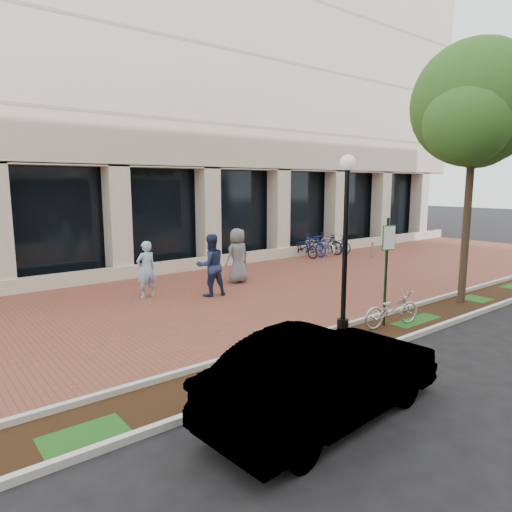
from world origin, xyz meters
TOP-DOWN VIEW (x-y plane):
  - ground at (0.00, 0.00)m, footprint 120.00×120.00m
  - brick_plaza at (0.00, 0.00)m, footprint 40.00×9.00m
  - planting_strip at (0.00, -5.25)m, footprint 40.00×1.50m
  - curb_plaza_side at (0.00, -4.50)m, footprint 40.00×0.12m
  - curb_street_side at (0.00, -6.00)m, footprint 40.00×0.12m
  - near_office_building at (0.00, 10.47)m, footprint 40.00×12.12m
  - parking_sign at (0.87, -5.01)m, footprint 0.34×0.07m
  - lamppost at (-0.24, -4.62)m, footprint 0.36×0.36m
  - street_tree at (4.69, -5.01)m, footprint 4.25×3.54m
  - locked_bicycle at (0.98, -5.14)m, footprint 1.80×0.92m
  - pedestrian_left at (-2.53, 1.43)m, footprint 0.69×0.50m
  - pedestrian_mid at (-0.83, 0.34)m, footprint 1.05×0.87m
  - pedestrian_right at (0.98, 1.39)m, footprint 1.01×0.69m
  - bollard at (9.22, 1.75)m, footprint 0.12×0.12m
  - bike_rack_cluster at (7.96, 4.02)m, footprint 3.07×1.99m
  - sedan_near_curb at (-3.63, -7.22)m, footprint 4.33×1.79m

SIDE VIEW (x-z plane):
  - ground at x=0.00m, z-range 0.00..0.00m
  - brick_plaza at x=0.00m, z-range 0.00..0.01m
  - planting_strip at x=0.00m, z-range 0.00..0.01m
  - curb_plaza_side at x=0.00m, z-range 0.00..0.12m
  - curb_street_side at x=0.00m, z-range 0.00..0.12m
  - bollard at x=9.22m, z-range 0.01..0.86m
  - locked_bicycle at x=0.98m, z-range 0.00..0.90m
  - bike_rack_cluster at x=7.96m, z-range -0.04..1.07m
  - sedan_near_curb at x=-3.63m, z-range 0.00..1.39m
  - pedestrian_left at x=-2.53m, z-range 0.00..1.79m
  - pedestrian_right at x=0.98m, z-range 0.00..1.97m
  - pedestrian_mid at x=-0.83m, z-range 0.00..1.98m
  - parking_sign at x=0.87m, z-range 0.35..3.07m
  - lamppost at x=-0.24m, z-range 0.28..4.48m
  - street_tree at x=4.69m, z-range 1.78..9.32m
  - near_office_building at x=0.00m, z-range 2.05..18.05m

